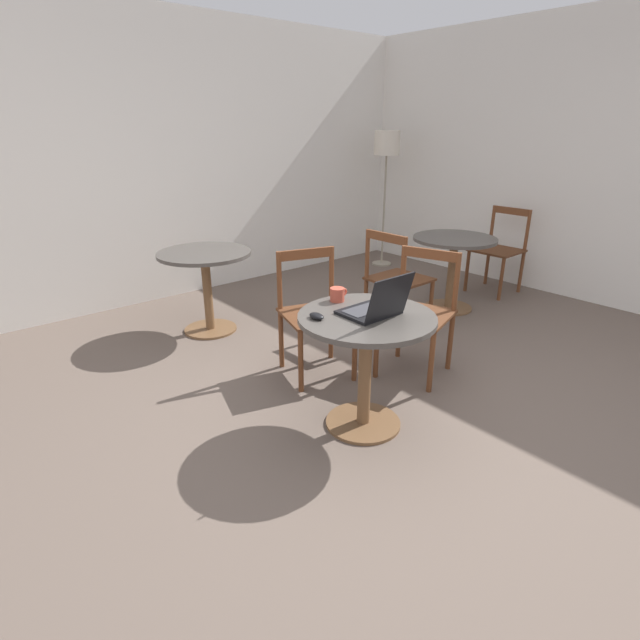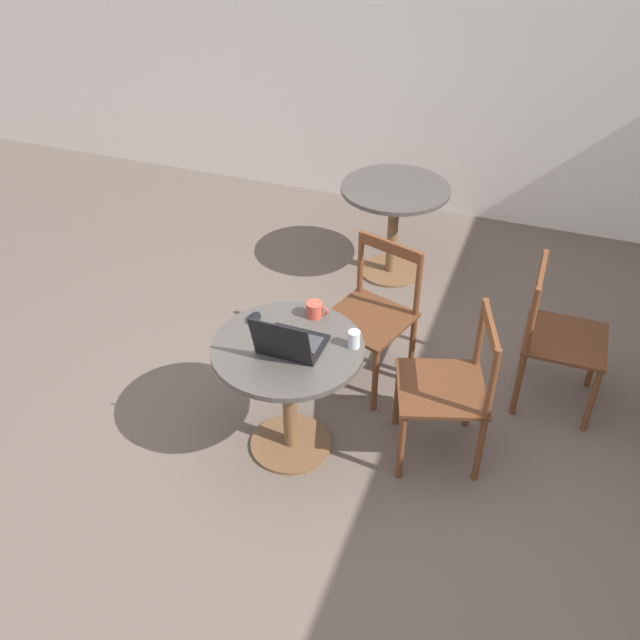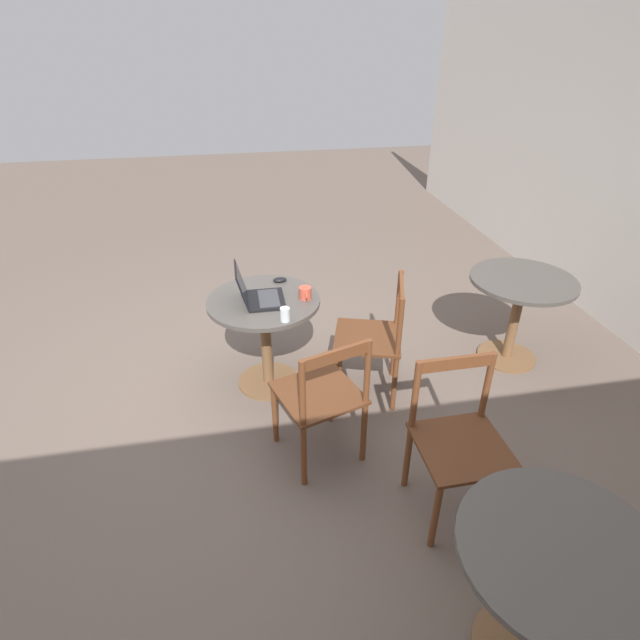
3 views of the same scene
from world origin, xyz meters
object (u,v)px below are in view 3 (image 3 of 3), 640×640
at_px(cafe_table_far, 519,299).
at_px(laptop, 258,295).
at_px(drinking_glass, 285,314).
at_px(chair_near_back, 374,338).
at_px(chair_near_right, 322,397).
at_px(mouse, 280,280).
at_px(chair_mid_left, 459,442).
at_px(cafe_table_mid, 555,579).
at_px(mug, 305,293).
at_px(cafe_table_near, 265,321).

relative_size(cafe_table_far, laptop, 2.44).
bearing_deg(drinking_glass, chair_near_back, 97.39).
bearing_deg(chair_near_right, laptop, -159.37).
bearing_deg(mouse, chair_mid_left, 26.00).
distance_m(cafe_table_mid, cafe_table_far, 2.29).
bearing_deg(cafe_table_mid, chair_near_right, -153.79).
bearing_deg(mug, chair_near_right, -2.29).
xyz_separation_m(cafe_table_near, drinking_glass, (0.31, 0.11, 0.22)).
xyz_separation_m(laptop, mug, (0.01, 0.32, -0.01)).
height_order(cafe_table_mid, chair_mid_left, chair_mid_left).
bearing_deg(laptop, cafe_table_mid, 24.19).
distance_m(chair_near_right, mouse, 1.08).
height_order(cafe_table_far, chair_mid_left, chair_mid_left).
bearing_deg(mouse, chair_near_back, 50.87).
distance_m(cafe_table_mid, chair_near_right, 1.44).
height_order(chair_near_right, drinking_glass, chair_near_right).
bearing_deg(cafe_table_near, drinking_glass, 19.56).
relative_size(chair_near_back, laptop, 2.77).
distance_m(cafe_table_far, chair_near_right, 1.83).
bearing_deg(mouse, chair_near_right, 6.10).
distance_m(cafe_table_far, mug, 1.64).
bearing_deg(mouse, laptop, -33.13).
bearing_deg(cafe_table_far, drinking_glass, -81.28).
height_order(cafe_table_near, cafe_table_mid, same).
height_order(cafe_table_near, cafe_table_far, same).
xyz_separation_m(cafe_table_near, chair_near_right, (0.79, 0.25, -0.08)).
bearing_deg(cafe_table_far, laptop, -90.23).
bearing_deg(cafe_table_near, chair_near_back, 72.40).
height_order(cafe_table_near, drinking_glass, drinking_glass).
height_order(laptop, drinking_glass, laptop).
relative_size(chair_mid_left, mug, 7.18).
xyz_separation_m(chair_near_back, mouse, (-0.48, -0.59, 0.27)).
relative_size(cafe_table_mid, chair_near_right, 0.88).
xyz_separation_m(cafe_table_mid, mug, (-2.05, -0.61, 0.21)).
distance_m(cafe_table_far, mouse, 1.80).
bearing_deg(mouse, drinking_glass, -3.26).
bearing_deg(mug, chair_mid_left, 25.91).
bearing_deg(mug, laptop, -92.18).
xyz_separation_m(cafe_table_mid, drinking_glass, (-1.77, -0.78, 0.22)).
relative_size(cafe_table_mid, laptop, 2.44).
xyz_separation_m(chair_mid_left, mug, (-1.23, -0.60, 0.29)).
xyz_separation_m(chair_near_right, mug, (-0.75, 0.03, 0.29)).
relative_size(chair_near_right, drinking_glass, 9.68).
distance_m(chair_near_right, chair_mid_left, 0.79).
height_order(chair_near_right, mug, chair_near_right).
distance_m(mouse, drinking_glass, 0.56).
relative_size(cafe_table_far, chair_mid_left, 0.88).
distance_m(cafe_table_mid, drinking_glass, 1.95).
relative_size(cafe_table_far, mouse, 7.73).
height_order(mug, drinking_glass, drinking_glass).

